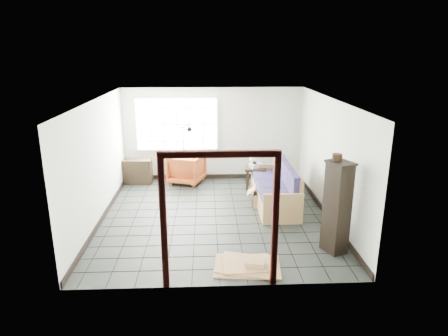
{
  "coord_description": "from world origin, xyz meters",
  "views": [
    {
      "loc": [
        -0.19,
        -8.27,
        3.61
      ],
      "look_at": [
        0.2,
        0.3,
        1.04
      ],
      "focal_mm": 32.0,
      "sensor_mm": 36.0,
      "label": 1
    }
  ],
  "objects_px": {
    "armchair": "(187,167)",
    "side_table": "(256,171)",
    "tall_shelf": "(337,207)",
    "futon_sofa": "(277,190)"
  },
  "relations": [
    {
      "from": "armchair",
      "to": "tall_shelf",
      "type": "distance_m",
      "value": 5.03
    },
    {
      "from": "armchair",
      "to": "futon_sofa",
      "type": "bearing_deg",
      "value": 161.21
    },
    {
      "from": "armchair",
      "to": "side_table",
      "type": "distance_m",
      "value": 1.95
    },
    {
      "from": "side_table",
      "to": "armchair",
      "type": "bearing_deg",
      "value": 162.99
    },
    {
      "from": "armchair",
      "to": "tall_shelf",
      "type": "bearing_deg",
      "value": 145.03
    },
    {
      "from": "side_table",
      "to": "futon_sofa",
      "type": "bearing_deg",
      "value": -73.06
    },
    {
      "from": "armchair",
      "to": "tall_shelf",
      "type": "xyz_separation_m",
      "value": [
        2.89,
        -4.09,
        0.43
      ]
    },
    {
      "from": "futon_sofa",
      "to": "tall_shelf",
      "type": "xyz_separation_m",
      "value": [
        0.66,
        -2.31,
        0.51
      ]
    },
    {
      "from": "side_table",
      "to": "tall_shelf",
      "type": "distance_m",
      "value": 3.68
    },
    {
      "from": "armchair",
      "to": "side_table",
      "type": "relative_size",
      "value": 1.43
    }
  ]
}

